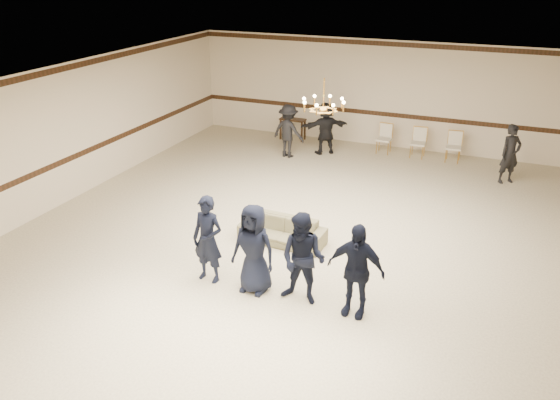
{
  "coord_description": "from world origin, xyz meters",
  "views": [
    {
      "loc": [
        3.45,
        -9.52,
        5.41
      ],
      "look_at": [
        -0.32,
        -0.5,
        1.11
      ],
      "focal_mm": 35.67,
      "sensor_mm": 36.0,
      "label": 1
    }
  ],
  "objects_px": {
    "adult_mid": "(326,128)",
    "settee": "(282,231)",
    "boy_d": "(356,270)",
    "console_table": "(293,129)",
    "boy_b": "(254,249)",
    "banquet_chair_mid": "(418,143)",
    "chandelier": "(324,94)",
    "adult_left": "(288,131)",
    "banquet_chair_left": "(384,139)",
    "adult_right": "(510,154)",
    "banquet_chair_right": "(454,147)",
    "boy_a": "(208,240)",
    "boy_c": "(303,259)"
  },
  "relations": [
    {
      "from": "banquet_chair_right",
      "to": "chandelier",
      "type": "bearing_deg",
      "value": -116.84
    },
    {
      "from": "adult_right",
      "to": "chandelier",
      "type": "bearing_deg",
      "value": -169.46
    },
    {
      "from": "banquet_chair_left",
      "to": "boy_b",
      "type": "bearing_deg",
      "value": -89.24
    },
    {
      "from": "adult_right",
      "to": "adult_left",
      "type": "bearing_deg",
      "value": 144.77
    },
    {
      "from": "settee",
      "to": "banquet_chair_right",
      "type": "distance_m",
      "value": 6.94
    },
    {
      "from": "adult_right",
      "to": "console_table",
      "type": "relative_size",
      "value": 1.9
    },
    {
      "from": "boy_d",
      "to": "banquet_chair_mid",
      "type": "xyz_separation_m",
      "value": [
        -0.41,
        8.25,
        -0.38
      ]
    },
    {
      "from": "adult_right",
      "to": "banquet_chair_right",
      "type": "height_order",
      "value": "adult_right"
    },
    {
      "from": "boy_c",
      "to": "adult_left",
      "type": "height_order",
      "value": "boy_c"
    },
    {
      "from": "boy_b",
      "to": "boy_d",
      "type": "height_order",
      "value": "same"
    },
    {
      "from": "adult_left",
      "to": "adult_mid",
      "type": "bearing_deg",
      "value": -130.83
    },
    {
      "from": "banquet_chair_right",
      "to": "adult_left",
      "type": "bearing_deg",
      "value": -167.05
    },
    {
      "from": "boy_a",
      "to": "boy_c",
      "type": "distance_m",
      "value": 1.8
    },
    {
      "from": "boy_b",
      "to": "console_table",
      "type": "distance_m",
      "value": 8.86
    },
    {
      "from": "adult_mid",
      "to": "banquet_chair_right",
      "type": "relative_size",
      "value": 1.8
    },
    {
      "from": "adult_mid",
      "to": "banquet_chair_mid",
      "type": "xyz_separation_m",
      "value": [
        2.61,
        0.7,
        -0.34
      ]
    },
    {
      "from": "boy_b",
      "to": "banquet_chair_mid",
      "type": "xyz_separation_m",
      "value": [
        1.39,
        8.25,
        -0.38
      ]
    },
    {
      "from": "chandelier",
      "to": "banquet_chair_left",
      "type": "distance_m",
      "value": 5.83
    },
    {
      "from": "settee",
      "to": "banquet_chair_left",
      "type": "bearing_deg",
      "value": 86.6
    },
    {
      "from": "boy_d",
      "to": "adult_right",
      "type": "bearing_deg",
      "value": 76.69
    },
    {
      "from": "adult_mid",
      "to": "settee",
      "type": "bearing_deg",
      "value": 62.97
    },
    {
      "from": "boy_d",
      "to": "adult_left",
      "type": "relative_size",
      "value": 1.05
    },
    {
      "from": "boy_c",
      "to": "adult_left",
      "type": "bearing_deg",
      "value": 116.51
    },
    {
      "from": "chandelier",
      "to": "adult_mid",
      "type": "xyz_separation_m",
      "value": [
        -1.41,
        4.59,
        -2.1
      ]
    },
    {
      "from": "chandelier",
      "to": "banquet_chair_mid",
      "type": "height_order",
      "value": "chandelier"
    },
    {
      "from": "chandelier",
      "to": "adult_right",
      "type": "height_order",
      "value": "chandelier"
    },
    {
      "from": "boy_b",
      "to": "adult_mid",
      "type": "bearing_deg",
      "value": 102.52
    },
    {
      "from": "boy_b",
      "to": "adult_left",
      "type": "height_order",
      "value": "boy_b"
    },
    {
      "from": "chandelier",
      "to": "boy_d",
      "type": "relative_size",
      "value": 0.58
    },
    {
      "from": "boy_c",
      "to": "adult_mid",
      "type": "bearing_deg",
      "value": 108.41
    },
    {
      "from": "settee",
      "to": "adult_right",
      "type": "xyz_separation_m",
      "value": [
        4.11,
        5.32,
        0.52
      ]
    },
    {
      "from": "boy_b",
      "to": "settee",
      "type": "relative_size",
      "value": 0.93
    },
    {
      "from": "boy_b",
      "to": "banquet_chair_left",
      "type": "bearing_deg",
      "value": 90.64
    },
    {
      "from": "boy_a",
      "to": "banquet_chair_mid",
      "type": "bearing_deg",
      "value": 78.65
    },
    {
      "from": "boy_b",
      "to": "boy_d",
      "type": "relative_size",
      "value": 1.0
    },
    {
      "from": "chandelier",
      "to": "boy_d",
      "type": "height_order",
      "value": "chandelier"
    },
    {
      "from": "banquet_chair_mid",
      "to": "adult_left",
      "type": "bearing_deg",
      "value": -161.71
    },
    {
      "from": "chandelier",
      "to": "adult_mid",
      "type": "bearing_deg",
      "value": 107.14
    },
    {
      "from": "boy_d",
      "to": "console_table",
      "type": "xyz_separation_m",
      "value": [
        -4.41,
        8.45,
        -0.47
      ]
    },
    {
      "from": "boy_a",
      "to": "banquet_chair_mid",
      "type": "height_order",
      "value": "boy_a"
    },
    {
      "from": "boy_c",
      "to": "banquet_chair_right",
      "type": "height_order",
      "value": "boy_c"
    },
    {
      "from": "adult_mid",
      "to": "banquet_chair_mid",
      "type": "height_order",
      "value": "adult_mid"
    },
    {
      "from": "settee",
      "to": "adult_mid",
      "type": "xyz_separation_m",
      "value": [
        -0.99,
        5.72,
        0.52
      ]
    },
    {
      "from": "chandelier",
      "to": "adult_left",
      "type": "bearing_deg",
      "value": 120.78
    },
    {
      "from": "settee",
      "to": "adult_right",
      "type": "bearing_deg",
      "value": 54.43
    },
    {
      "from": "boy_b",
      "to": "banquet_chair_left",
      "type": "relative_size",
      "value": 1.89
    },
    {
      "from": "banquet_chair_left",
      "to": "adult_left",
      "type": "bearing_deg",
      "value": -147.4
    },
    {
      "from": "boy_d",
      "to": "adult_left",
      "type": "xyz_separation_m",
      "value": [
        -3.92,
        6.86,
        -0.04
      ]
    },
    {
      "from": "boy_a",
      "to": "boy_b",
      "type": "height_order",
      "value": "same"
    },
    {
      "from": "adult_right",
      "to": "boy_c",
      "type": "bearing_deg",
      "value": -150.72
    }
  ]
}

